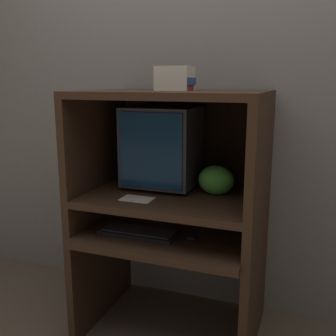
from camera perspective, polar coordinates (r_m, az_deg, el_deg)
The scene contains 11 objects.
wall_back at distance 2.36m, azimuth 4.08°, elevation 10.94°, with size 6.00×0.06×2.60m.
desk_base at distance 2.17m, azimuth 0.27°, elevation -14.33°, with size 0.92×0.71×0.60m.
desk_monitor_shelf at distance 2.07m, azimuth 0.73°, elevation -4.73°, with size 0.92×0.67×0.19m.
hutch_upper at distance 2.02m, azimuth 1.07°, elevation 6.37°, with size 0.92×0.67×0.52m.
crt_monitor at distance 2.14m, azimuth -0.62°, elevation 3.23°, with size 0.37×0.38×0.44m.
keyboard at distance 2.02m, azimuth -4.27°, elevation -9.25°, with size 0.40×0.16×0.03m.
mouse at distance 1.94m, azimuth 3.36°, elevation -10.11°, with size 0.06×0.04×0.03m.
snack_bag at distance 2.02m, azimuth 6.99°, elevation -1.76°, with size 0.18×0.14×0.15m.
book_stack at distance 1.97m, azimuth 1.07°, elevation 12.56°, with size 0.17×0.12×0.10m.
paper_card at distance 1.95m, azimuth -4.52°, elevation -4.50°, with size 0.16×0.10×0.00m.
storage_box at distance 1.97m, azimuth 1.00°, elevation 12.86°, with size 0.17×0.14×0.12m.
Camera 1 is at (0.67, -1.53, 1.36)m, focal length 42.00 mm.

